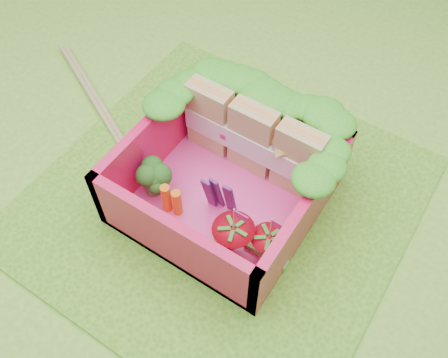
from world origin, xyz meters
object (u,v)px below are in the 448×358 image
strawberry_left (233,239)px  bento_box (225,178)px  broccoli (151,176)px  chopsticks (113,128)px  sandwich_stack (253,139)px  strawberry_right (268,246)px

strawberry_left → bento_box: bearing=129.6°
broccoli → chopsticks: 0.78m
sandwich_stack → broccoli: (-0.48, -0.61, -0.11)m
sandwich_stack → strawberry_right: bearing=-51.0°
sandwich_stack → chopsticks: size_ratio=0.50×
broccoli → chopsticks: size_ratio=0.15×
broccoli → strawberry_left: size_ratio=0.64×
bento_box → chopsticks: 1.18m
chopsticks → bento_box: bearing=-3.5°
strawberry_right → chopsticks: strawberry_right is taller
strawberry_left → strawberry_right: strawberry_left is taller
sandwich_stack → chopsticks: sandwich_stack is taller
sandwich_stack → strawberry_left: bearing=-68.2°
chopsticks → strawberry_right: bearing=-11.1°
bento_box → broccoli: 0.54m
chopsticks → sandwich_stack: bearing=14.0°
strawberry_left → strawberry_right: size_ratio=1.08×
strawberry_right → sandwich_stack: bearing=129.0°
strawberry_left → chopsticks: 1.50m
sandwich_stack → strawberry_left: size_ratio=2.07×
strawberry_right → chopsticks: (-1.65, 0.32, -0.16)m
bento_box → strawberry_left: size_ratio=2.49×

